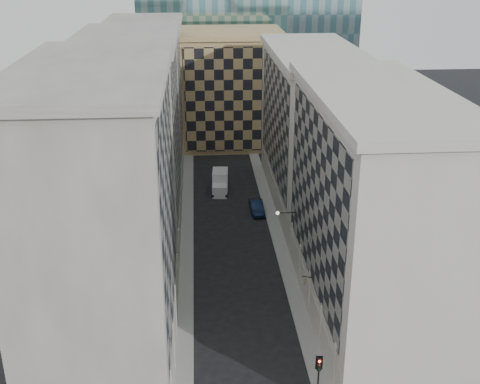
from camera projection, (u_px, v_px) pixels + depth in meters
name	position (u px, v px, depth m)	size (l,w,h in m)	color
sidewalk_west	(187.00, 243.00, 68.15)	(1.50, 100.00, 0.15)	gray
sidewalk_east	(279.00, 240.00, 68.85)	(1.50, 100.00, 0.15)	gray
bldg_left_a	(105.00, 222.00, 45.78)	(10.80, 22.80, 23.70)	gray
bldg_left_b	(133.00, 141.00, 66.28)	(10.80, 22.80, 22.70)	gray
bldg_left_c	(147.00, 99.00, 86.78)	(10.80, 22.80, 21.70)	gray
bldg_right_a	(370.00, 210.00, 51.49)	(10.80, 26.80, 20.70)	beige
bldg_right_b	(312.00, 128.00, 76.60)	(10.80, 28.80, 19.70)	beige
tan_block	(231.00, 88.00, 100.07)	(16.80, 14.80, 18.80)	tan
flagpoles_left	(171.00, 297.00, 42.95)	(0.10, 6.33, 2.33)	gray
bracket_lamp	(279.00, 213.00, 60.93)	(1.98, 0.36, 0.36)	black
traffic_light	(319.00, 371.00, 43.09)	(0.51, 0.46, 4.06)	black
box_truck	(220.00, 183.00, 82.31)	(2.42, 5.23, 2.80)	white
dark_car	(257.00, 207.00, 75.92)	(1.56, 4.49, 1.48)	#101F3C
shop_sign	(304.00, 281.00, 53.19)	(0.78, 0.69, 0.80)	black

